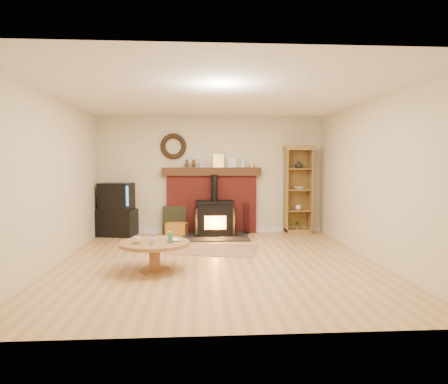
{
  "coord_description": "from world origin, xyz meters",
  "views": [
    {
      "loc": [
        -0.3,
        -6.26,
        1.55
      ],
      "look_at": [
        0.17,
        1.0,
        1.05
      ],
      "focal_mm": 32.0,
      "sensor_mm": 36.0,
      "label": 1
    }
  ],
  "objects": [
    {
      "name": "fire_tools",
      "position": [
        0.76,
        2.5,
        0.13
      ],
      "size": [
        0.16,
        0.16,
        0.7
      ],
      "color": "black",
      "rests_on": "ground"
    },
    {
      "name": "area_rug",
      "position": [
        -0.03,
        0.89,
        0.01
      ],
      "size": [
        1.74,
        1.39,
        0.01
      ],
      "primitive_type": "cube",
      "rotation": [
        0.0,
        0.0,
        -0.24
      ],
      "color": "brown",
      "rests_on": "ground"
    },
    {
      "name": "firelog_box",
      "position": [
        -0.77,
        2.4,
        0.14
      ],
      "size": [
        0.51,
        0.39,
        0.28
      ],
      "primitive_type": "cube",
      "rotation": [
        0.0,
        0.0,
        -0.27
      ],
      "color": "gold",
      "rests_on": "ground"
    },
    {
      "name": "room_shell",
      "position": [
        -0.02,
        0.09,
        1.72
      ],
      "size": [
        5.02,
        5.52,
        2.61
      ],
      "color": "beige",
      "rests_on": "ground"
    },
    {
      "name": "ground",
      "position": [
        0.0,
        0.0,
        0.0
      ],
      "size": [
        5.5,
        5.5,
        0.0
      ],
      "primitive_type": "plane",
      "color": "#B58A4B",
      "rests_on": "ground"
    },
    {
      "name": "curio_cabinet",
      "position": [
        1.93,
        2.55,
        0.98
      ],
      "size": [
        0.63,
        0.45,
        1.96
      ],
      "color": "brown",
      "rests_on": "ground"
    },
    {
      "name": "tv_unit",
      "position": [
        -2.07,
        2.47,
        0.55
      ],
      "size": [
        0.88,
        0.69,
        1.15
      ],
      "color": "black",
      "rests_on": "ground"
    },
    {
      "name": "leaning_painting",
      "position": [
        -0.84,
        2.55,
        0.31
      ],
      "size": [
        0.52,
        0.14,
        0.62
      ],
      "primitive_type": "cube",
      "rotation": [
        -0.17,
        0.0,
        0.0
      ],
      "color": "black",
      "rests_on": "ground"
    },
    {
      "name": "wood_stove",
      "position": [
        0.05,
        2.28,
        0.37
      ],
      "size": [
        1.4,
        1.0,
        1.32
      ],
      "color": "black",
      "rests_on": "ground"
    },
    {
      "name": "chimney_breast",
      "position": [
        0.0,
        2.67,
        0.8
      ],
      "size": [
        2.2,
        0.22,
        1.78
      ],
      "color": "maroon",
      "rests_on": "ground"
    },
    {
      "name": "coffee_table",
      "position": [
        -0.94,
        -0.5,
        0.35
      ],
      "size": [
        1.02,
        1.02,
        0.59
      ],
      "color": "brown",
      "rests_on": "ground"
    }
  ]
}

